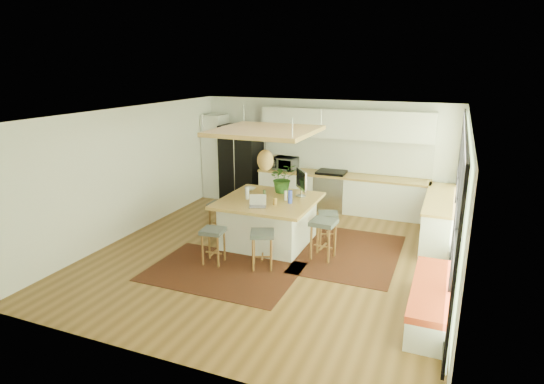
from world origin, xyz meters
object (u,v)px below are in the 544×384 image
at_px(stool_near_left, 213,245).
at_px(stool_near_right, 262,250).
at_px(monitor, 301,184).
at_px(stool_right_back, 328,227).
at_px(stool_right_front, 323,241).
at_px(microwave, 285,162).
at_px(island_plant, 283,181).
at_px(island, 269,221).
at_px(laptop, 258,201).
at_px(fridge, 242,166).
at_px(stool_left_side, 219,217).

distance_m(stool_near_left, stool_near_right, 0.92).
bearing_deg(monitor, stool_right_back, 49.81).
distance_m(stool_right_front, stool_right_back, 0.75).
bearing_deg(microwave, stool_near_left, -84.99).
distance_m(stool_right_front, monitor, 1.35).
bearing_deg(stool_near_left, island_plant, 71.92).
bearing_deg(monitor, island_plant, -144.38).
relative_size(stool_right_front, stool_right_back, 1.15).
xyz_separation_m(island, laptop, (0.01, -0.56, 0.58)).
relative_size(stool_near_left, microwave, 1.11).
height_order(fridge, island, fridge).
relative_size(fridge, stool_near_left, 2.99).
relative_size(stool_near_right, microwave, 1.16).
distance_m(fridge, stool_near_left, 4.21).
xyz_separation_m(stool_near_left, stool_near_right, (0.91, 0.15, 0.00)).
relative_size(laptop, monitor, 0.55).
bearing_deg(stool_left_side, laptop, -29.18).
bearing_deg(island_plant, stool_right_back, -10.24).
height_order(fridge, stool_near_left, fridge).
bearing_deg(island, stool_near_right, -72.83).
distance_m(stool_near_right, island_plant, 1.95).
relative_size(stool_right_back, laptop, 1.96).
bearing_deg(stool_left_side, stool_near_right, -39.14).
height_order(fridge, stool_right_back, fridge).
xyz_separation_m(stool_near_right, stool_right_front, (0.89, 0.82, 0.00)).
bearing_deg(monitor, stool_near_right, -42.67).
xyz_separation_m(stool_right_front, laptop, (-1.24, -0.22, 0.70)).
relative_size(monitor, island_plant, 0.98).
relative_size(island, stool_left_side, 2.71).
distance_m(island, stool_right_front, 1.30).
distance_m(stool_right_front, laptop, 1.44).
xyz_separation_m(stool_near_left, stool_right_front, (1.79, 0.97, 0.00)).
xyz_separation_m(monitor, microwave, (-1.15, 2.16, -0.06)).
height_order(fridge, monitor, fridge).
bearing_deg(stool_near_right, stool_near_left, -170.46).
distance_m(stool_right_front, microwave, 3.56).
xyz_separation_m(stool_near_left, microwave, (-0.07, 3.91, 0.77)).
xyz_separation_m(stool_near_left, stool_right_back, (1.68, 1.71, 0.00)).
bearing_deg(fridge, island_plant, -44.12).
xyz_separation_m(stool_right_back, monitor, (-0.60, 0.04, 0.83)).
xyz_separation_m(island, stool_right_front, (1.24, -0.34, -0.11)).
height_order(stool_right_back, laptop, laptop).
bearing_deg(stool_right_back, island_plant, 169.76).
height_order(stool_right_front, monitor, monitor).
height_order(monitor, island_plant, monitor).
bearing_deg(island, island_plant, 83.03).
xyz_separation_m(stool_near_right, monitor, (0.18, 1.60, 0.83)).
bearing_deg(island_plant, stool_near_right, -80.75).
distance_m(monitor, island_plant, 0.49).
bearing_deg(monitor, laptop, -64.02).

